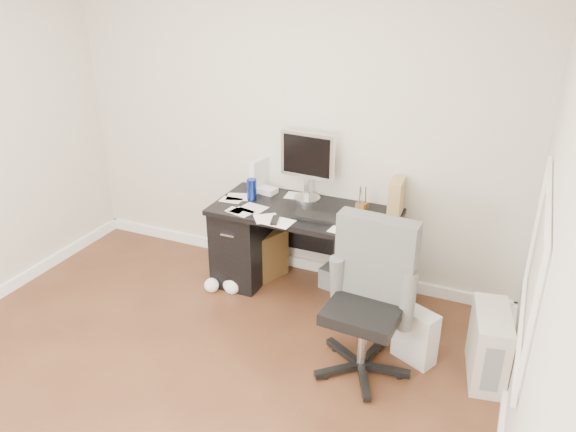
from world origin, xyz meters
name	(u,v)px	position (x,y,z in m)	size (l,w,h in m)	color
ground	(163,406)	(0.00, 0.00, 0.00)	(4.00, 4.00, 0.00)	#422315
room_shell	(141,157)	(0.03, 0.03, 1.66)	(4.02, 4.02, 2.71)	beige
desk	(304,248)	(0.30, 1.65, 0.40)	(1.50, 0.70, 0.75)	black
loose_papers	(280,208)	(0.10, 1.60, 0.75)	(1.10, 0.60, 0.00)	white
lcd_monitor	(308,166)	(0.24, 1.85, 1.05)	(0.47, 0.27, 0.59)	silver
keyboard	(319,217)	(0.47, 1.53, 0.76)	(0.42, 0.14, 0.02)	black
computer_mouse	(345,212)	(0.63, 1.68, 0.78)	(0.06, 0.06, 0.06)	silver
travel_mug	(252,190)	(-0.18, 1.66, 0.84)	(0.08, 0.08, 0.18)	#162A9A
white_binder	(260,174)	(-0.22, 1.90, 0.89)	(0.11, 0.24, 0.28)	silver
magazine_file	(396,198)	(0.99, 1.84, 0.90)	(0.13, 0.25, 0.29)	#9C764B
pen_cup	(362,200)	(0.74, 1.76, 0.86)	(0.10, 0.10, 0.23)	#543218
yellow_book	(367,225)	(0.85, 1.54, 0.77)	(0.19, 0.25, 0.04)	yellow
paper_remote	(277,221)	(0.19, 1.35, 0.76)	(0.25, 0.20, 0.02)	white
office_chair	(365,303)	(1.05, 0.84, 0.54)	(0.62, 0.62, 1.09)	#4E514E
pc_tower	(489,345)	(1.84, 1.12, 0.25)	(0.22, 0.50, 0.50)	#BBB4A8
shopping_bag	(415,336)	(1.36, 1.10, 0.20)	(0.29, 0.21, 0.40)	silver
wicker_basket	(254,252)	(-0.21, 1.73, 0.22)	(0.43, 0.43, 0.43)	#482815
desk_printer	(341,277)	(0.58, 1.82, 0.09)	(0.31, 0.26, 0.18)	slate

